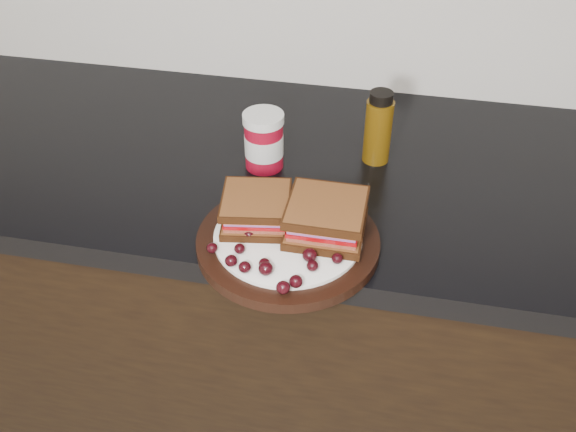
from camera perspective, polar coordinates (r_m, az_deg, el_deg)
name	(u,v)px	position (r m, az deg, el deg)	size (l,w,h in m)	color
base_cabinets	(321,336)	(1.48, 2.91, -10.60)	(3.96, 0.58, 0.86)	black
countertop	(328,173)	(1.18, 3.61, 3.79)	(3.98, 0.60, 0.04)	black
plate	(288,242)	(0.98, 0.00, -2.32)	(0.28, 0.28, 0.02)	black
sandwich_left	(256,209)	(0.98, -2.83, 0.61)	(0.10, 0.10, 0.05)	brown
sandwich_right	(326,218)	(0.96, 3.41, -0.16)	(0.12, 0.12, 0.05)	brown
grape_0	(212,248)	(0.94, -6.77, -2.84)	(0.02, 0.02, 0.02)	black
grape_1	(240,249)	(0.94, -4.32, -2.92)	(0.02, 0.02, 0.02)	black
grape_2	(231,261)	(0.92, -5.08, -3.99)	(0.02, 0.02, 0.02)	black
grape_3	(245,267)	(0.91, -3.87, -4.56)	(0.02, 0.02, 0.02)	black
grape_4	(266,269)	(0.90, -1.99, -4.69)	(0.02, 0.02, 0.02)	black
grape_5	(264,263)	(0.91, -2.11, -4.24)	(0.02, 0.02, 0.02)	black
grape_6	(283,287)	(0.88, -0.43, -6.37)	(0.02, 0.02, 0.02)	black
grape_7	(296,281)	(0.88, 0.71, -5.84)	(0.02, 0.02, 0.02)	black
grape_8	(312,266)	(0.91, 2.19, -4.45)	(0.02, 0.02, 0.02)	black
grape_9	(310,255)	(0.92, 1.94, -3.49)	(0.02, 0.02, 0.02)	black
grape_10	(337,258)	(0.92, 4.40, -3.78)	(0.02, 0.02, 0.02)	black
grape_11	(332,245)	(0.94, 3.89, -2.56)	(0.02, 0.02, 0.02)	black
grape_12	(348,248)	(0.94, 5.34, -2.83)	(0.02, 0.02, 0.02)	black
grape_13	(348,226)	(0.98, 5.38, -0.88)	(0.02, 0.02, 0.02)	black
grape_14	(340,218)	(0.99, 4.69, -0.17)	(0.01, 0.01, 0.01)	black
grape_15	(318,219)	(0.99, 2.64, -0.27)	(0.02, 0.02, 0.02)	black
grape_16	(255,206)	(1.01, -2.94, 0.87)	(0.02, 0.02, 0.02)	black
grape_17	(253,210)	(1.00, -3.17, 0.50)	(0.02, 0.02, 0.02)	black
grape_18	(239,215)	(1.00, -4.37, 0.13)	(0.02, 0.02, 0.02)	black
grape_19	(237,220)	(0.99, -4.59, -0.36)	(0.02, 0.02, 0.02)	black
grape_20	(249,234)	(0.96, -3.47, -1.64)	(0.02, 0.02, 0.02)	black
grape_21	(270,213)	(1.00, -1.65, 0.25)	(0.02, 0.02, 0.01)	black
grape_22	(251,215)	(1.00, -3.35, 0.08)	(0.02, 0.02, 0.02)	black
grape_23	(231,213)	(1.00, -5.10, 0.29)	(0.02, 0.02, 0.02)	black
condiment_jar	(264,141)	(1.13, -2.16, 6.70)	(0.07, 0.07, 0.11)	maroon
oil_bottle	(378,127)	(1.15, 8.04, 7.84)	(0.05, 0.05, 0.14)	#523608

